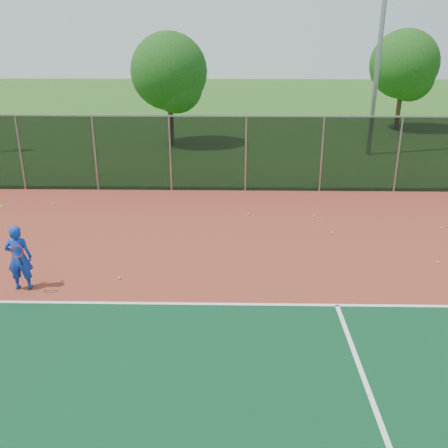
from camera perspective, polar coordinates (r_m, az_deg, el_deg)
The scene contains 14 objects.
ground at distance 9.64m, azimuth 3.96°, elevation -18.43°, with size 120.00×120.00×0.00m, color #255418.
court_apron at distance 11.24m, azimuth 3.49°, elevation -11.83°, with size 30.00×20.00×0.02m, color maroon.
fence_back at distance 19.93m, azimuth 2.51°, elevation 8.09°, with size 30.00×0.06×3.03m.
tennis_player at distance 13.38m, azimuth -22.39°, elevation -3.56°, with size 0.67×0.65×2.20m.
practice_ball_1 at distance 15.24m, azimuth 23.24°, elevation -4.05°, with size 0.07×0.07×0.07m, color #BED518.
practice_ball_2 at distance 17.89m, azimuth 23.58°, elevation -0.40°, with size 0.07×0.07×0.07m, color #BED518.
practice_ball_3 at distance 19.68m, azimuth -18.87°, elevation 2.18°, with size 0.07×0.07×0.07m, color #BED518.
practice_ball_4 at distance 17.67m, azimuth 10.26°, elevation 0.87°, with size 0.07×0.07×0.07m, color #BED518.
practice_ball_5 at distance 16.37m, azimuth 12.29°, elevation -0.99°, with size 0.07×0.07×0.07m, color #BED518.
practice_ball_6 at distance 13.47m, azimuth -11.86°, elevation -6.04°, with size 0.07×0.07×0.07m, color #BED518.
practice_ball_7 at distance 17.59m, azimuth 2.81°, elevation 1.11°, with size 0.07×0.07×0.07m, color #BED518.
floodlight_n at distance 26.76m, azimuth 17.82°, elevation 22.64°, with size 0.90×0.40×12.73m.
tree_back_left at distance 28.17m, azimuth -6.11°, elevation 16.56°, with size 4.14×4.14×6.08m.
tree_back_mid at distance 34.42m, azimuth 20.05°, elevation 16.46°, with size 4.22×4.22×6.20m.
Camera 1 is at (-0.49, -7.38, 6.17)m, focal length 40.00 mm.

